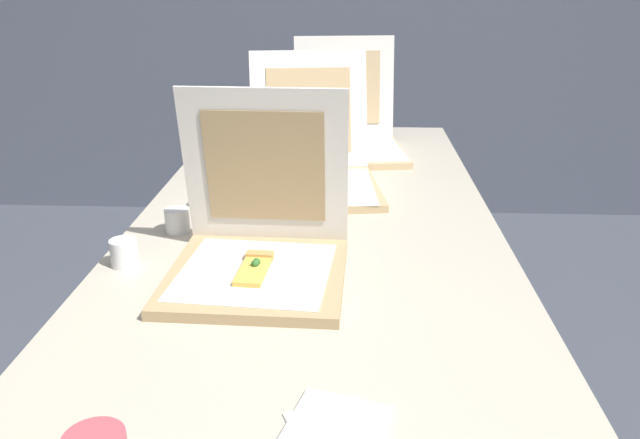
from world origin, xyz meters
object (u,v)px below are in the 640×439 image
at_px(cup_white_near_center, 177,221).
at_px(pizza_box_back, 349,137).
at_px(napkin_pile, 336,428).
at_px(table, 315,236).
at_px(pizza_box_front, 258,250).
at_px(pizza_box_middle, 314,170).
at_px(cup_white_near_left, 124,253).
at_px(cup_white_mid, 209,197).

bearing_deg(cup_white_near_center, pizza_box_back, 61.17).
bearing_deg(napkin_pile, table, 95.18).
xyz_separation_m(pizza_box_front, pizza_box_back, (0.18, 0.97, 0.00)).
height_order(pizza_box_back, cup_white_near_center, pizza_box_back).
distance_m(pizza_box_front, pizza_box_middle, 0.59).
relative_size(pizza_box_middle, cup_white_near_center, 8.54).
bearing_deg(napkin_pile, cup_white_near_left, 132.46).
bearing_deg(pizza_box_middle, table, -93.72).
bearing_deg(table, cup_white_near_left, -143.33).
bearing_deg(pizza_box_front, cup_white_near_left, 176.47).
xyz_separation_m(pizza_box_middle, pizza_box_back, (0.10, 0.39, 0.00)).
bearing_deg(pizza_box_middle, pizza_box_back, 67.89).
xyz_separation_m(table, pizza_box_back, (0.08, 0.65, 0.10)).
height_order(cup_white_near_left, cup_white_near_center, same).
distance_m(pizza_box_back, napkin_pile, 1.46).
distance_m(cup_white_mid, napkin_pile, 0.96).
height_order(pizza_box_middle, cup_white_mid, pizza_box_middle).
bearing_deg(pizza_box_back, cup_white_mid, -130.52).
relative_size(pizza_box_back, cup_white_mid, 7.61).
bearing_deg(pizza_box_middle, cup_white_mid, -154.30).
bearing_deg(cup_white_near_left, pizza_box_front, -5.41).
bearing_deg(cup_white_near_left, pizza_box_back, 63.06).
xyz_separation_m(cup_white_mid, napkin_pile, (0.37, -0.89, -0.03)).
bearing_deg(pizza_box_back, pizza_box_front, -108.10).
height_order(pizza_box_front, cup_white_mid, pizza_box_front).
relative_size(cup_white_near_left, cup_white_mid, 1.00).
height_order(table, cup_white_near_center, cup_white_near_center).
xyz_separation_m(pizza_box_front, napkin_pile, (0.17, -0.49, -0.05)).
bearing_deg(table, pizza_box_back, 82.68).
bearing_deg(cup_white_near_left, cup_white_near_center, 71.05).
height_order(table, pizza_box_back, pizza_box_back).
distance_m(cup_white_near_left, napkin_pile, 0.70).
relative_size(pizza_box_back, cup_white_near_left, 7.61).
distance_m(pizza_box_back, cup_white_near_center, 0.86).
bearing_deg(cup_white_near_left, cup_white_mid, 74.13).
height_order(pizza_box_middle, napkin_pile, pizza_box_middle).
xyz_separation_m(pizza_box_front, pizza_box_middle, (0.08, 0.58, -0.00)).
bearing_deg(cup_white_near_center, pizza_box_front, -43.81).
height_order(pizza_box_back, cup_white_near_left, pizza_box_back).
distance_m(cup_white_near_center, napkin_pile, 0.81).
distance_m(table, pizza_box_back, 0.66).
distance_m(table, cup_white_near_center, 0.35).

